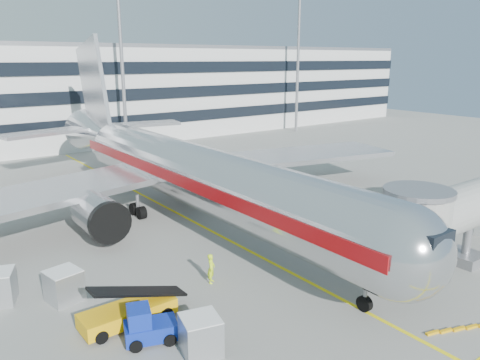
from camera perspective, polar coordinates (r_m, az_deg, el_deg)
ground at (r=32.41m, az=3.65°, el=-9.90°), size 180.00×180.00×0.00m
lead_in_line at (r=39.97m, az=-5.69°, el=-5.08°), size 0.25×70.00×0.01m
main_jet at (r=40.20m, az=-7.11°, el=1.28°), size 50.95×48.70×16.06m
terminal at (r=82.78m, az=-23.54°, el=9.55°), size 150.00×24.25×15.60m
light_mast_centre at (r=69.90m, az=-14.31°, el=15.39°), size 2.40×1.20×25.45m
light_mast_east at (r=88.84m, az=7.12°, el=15.46°), size 2.40×1.20×25.45m
belt_loader at (r=25.87m, az=-13.50°, el=-15.31°), size 5.19×1.95×2.48m
baggage_tug at (r=24.21m, az=-11.25°, el=-17.11°), size 2.83×2.24×1.88m
cargo_container_left at (r=29.00m, az=-20.67°, el=-11.95°), size 2.03×2.03×1.84m
cargo_container_front at (r=23.05m, az=-4.81°, el=-18.31°), size 2.10×2.10×1.84m
ramp_worker at (r=29.25m, az=-3.54°, el=-10.71°), size 0.80×0.80×1.88m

